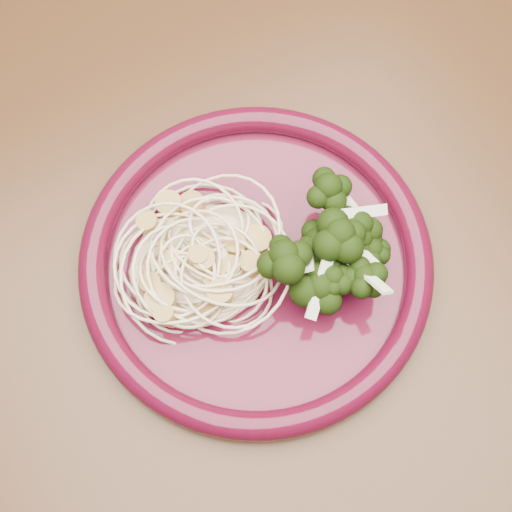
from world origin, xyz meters
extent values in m
plane|color=#53381C|center=(0.00, 0.00, 0.00)|extent=(3.50, 3.50, 0.00)
cube|color=#472814|center=(0.00, 0.00, 0.73)|extent=(1.20, 0.80, 0.04)
cylinder|color=#4B0D1F|center=(0.00, -0.06, 0.75)|extent=(0.35, 0.35, 0.01)
torus|color=#4B061B|center=(0.00, -0.06, 0.76)|extent=(0.35, 0.35, 0.02)
ellipsoid|color=beige|center=(-0.04, -0.05, 0.77)|extent=(0.14, 0.14, 0.03)
ellipsoid|color=black|center=(0.05, -0.08, 0.78)|extent=(0.12, 0.15, 0.04)
camera|label=1|loc=(-0.09, -0.24, 1.27)|focal=50.00mm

